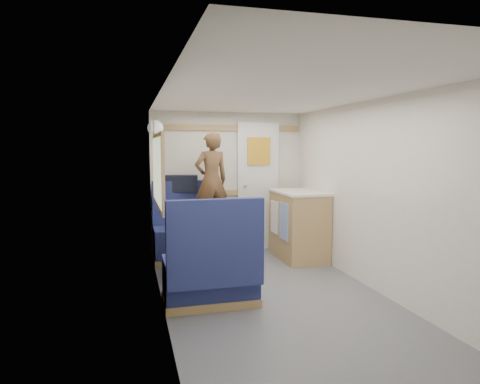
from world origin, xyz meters
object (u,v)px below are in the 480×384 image
object	(u,v)px
bench_near	(211,275)
duffel_bag	(181,183)
dome_light	(155,128)
salt_grinder	(197,214)
person	(211,180)
pepper_grinder	(202,211)
tray	(212,221)
bread_loaf	(203,208)
galley_counter	(298,224)
dinette_table	(197,230)
wine_glass	(184,206)
beer_glass	(212,209)
cheese_block	(208,216)
bench_far	(187,238)
tumbler_left	(190,218)
orange_fruit	(211,213)

from	to	relation	value
bench_near	duffel_bag	world-z (taller)	duffel_bag
dome_light	salt_grinder	size ratio (longest dim) A/B	2.43
person	pepper_grinder	xyz separation A→B (m)	(-0.23, -0.65, -0.31)
tray	bread_loaf	xyz separation A→B (m)	(0.02, 0.68, 0.04)
galley_counter	person	bearing A→B (deg)	171.08
bench_near	tray	xyz separation A→B (m)	(0.11, 0.50, 0.43)
dinette_table	wine_glass	distance (m)	0.32
bench_near	salt_grinder	distance (m)	0.95
dinette_table	beer_glass	distance (m)	0.32
cheese_block	pepper_grinder	size ratio (longest dim) A/B	1.08
wine_glass	beer_glass	world-z (taller)	wine_glass
tray	cheese_block	world-z (taller)	cheese_block
cheese_block	bread_loaf	distance (m)	0.52
dinette_table	tray	xyz separation A→B (m)	(0.11, -0.37, 0.16)
duffel_bag	pepper_grinder	bearing A→B (deg)	-72.95
bench_near	duffel_bag	distance (m)	2.11
bench_far	salt_grinder	size ratio (longest dim) A/B	12.75
wine_glass	pepper_grinder	distance (m)	0.23
galley_counter	bench_far	bearing A→B (deg)	167.90
dome_light	wine_glass	xyz separation A→B (m)	(0.25, -0.78, -0.91)
pepper_grinder	wine_glass	bearing A→B (deg)	-176.12
bench_near	bench_far	bearing A→B (deg)	90.00
bench_near	salt_grinder	xyz separation A→B (m)	(0.00, 0.83, 0.46)
bench_near	tumbler_left	bearing A→B (deg)	104.57
orange_fruit	duffel_bag	bearing A→B (deg)	98.40
galley_counter	orange_fruit	world-z (taller)	galley_counter
duffel_bag	orange_fruit	xyz separation A→B (m)	(0.18, -1.25, -0.23)
wine_glass	beer_glass	size ratio (longest dim) A/B	1.51
duffel_bag	dinette_table	bearing A→B (deg)	-77.37
person	salt_grinder	size ratio (longest dim) A/B	15.26
person	beer_glass	world-z (taller)	person
person	bread_loaf	distance (m)	0.55
cheese_block	tumbler_left	bearing A→B (deg)	-142.48
person	tray	xyz separation A→B (m)	(-0.20, -1.10, -0.35)
cheese_block	orange_fruit	bearing A→B (deg)	59.64
orange_fruit	wine_glass	distance (m)	0.35
dinette_table	duffel_bag	bearing A→B (deg)	92.40
wine_glass	bread_loaf	size ratio (longest dim) A/B	0.68
cheese_block	pepper_grinder	world-z (taller)	pepper_grinder
wine_glass	beer_glass	xyz separation A→B (m)	(0.34, 0.08, -0.07)
bench_far	cheese_block	distance (m)	1.17
dinette_table	bench_near	world-z (taller)	bench_near
galley_counter	beer_glass	size ratio (longest dim) A/B	8.27
duffel_bag	beer_glass	world-z (taller)	duffel_bag
galley_counter	bread_loaf	bearing A→B (deg)	-169.93
tumbler_left	salt_grinder	world-z (taller)	tumbler_left
tray	person	bearing A→B (deg)	79.60
dome_light	salt_grinder	bearing A→B (deg)	-66.16
person	wine_glass	world-z (taller)	person
bench_far	cheese_block	world-z (taller)	bench_far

